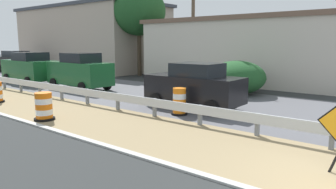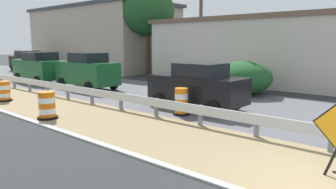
{
  "view_description": "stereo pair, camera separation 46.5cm",
  "coord_description": "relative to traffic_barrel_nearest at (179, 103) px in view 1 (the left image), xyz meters",
  "views": [
    {
      "loc": [
        -6.76,
        -0.97,
        2.8
      ],
      "look_at": [
        1.5,
        5.61,
        1.08
      ],
      "focal_mm": 34.04,
      "sensor_mm": 36.0,
      "label": 1
    },
    {
      "loc": [
        -6.47,
        -1.33,
        2.8
      ],
      "look_at": [
        1.5,
        5.61,
        1.08
      ],
      "focal_mm": 34.04,
      "sensor_mm": 36.0,
      "label": 2
    }
  ],
  "objects": [
    {
      "name": "bush_roadside",
      "position": [
        6.14,
        0.61,
        0.44
      ],
      "size": [
        3.14,
        3.14,
        1.84
      ],
      "primitive_type": "ellipsoid",
      "color": "#1E4C23",
      "rests_on": "ground"
    },
    {
      "name": "roadside_shop_far",
      "position": [
        11.96,
        20.53,
        2.79
      ],
      "size": [
        8.23,
        16.6,
        6.51
      ],
      "color": "#AD9E8E",
      "rests_on": "ground"
    },
    {
      "name": "traffic_barrel_close",
      "position": [
        -3.79,
        3.36,
        -0.02
      ],
      "size": [
        0.75,
        0.75,
        1.02
      ],
      "color": "orange",
      "rests_on": "ground"
    },
    {
      "name": "tree_roadside",
      "position": [
        10.18,
        11.84,
        4.95
      ],
      "size": [
        4.55,
        4.55,
        7.5
      ],
      "color": "#4C3D2D",
      "rests_on": "ground"
    },
    {
      "name": "roadside_shop_near",
      "position": [
        11.88,
        2.93,
        1.81
      ],
      "size": [
        6.66,
        14.57,
        4.55
      ],
      "color": "beige",
      "rests_on": "ground"
    },
    {
      "name": "car_trailing_far_lane",
      "position": [
        1.49,
        14.12,
        0.61
      ],
      "size": [
        2.22,
        4.86,
        2.17
      ],
      "rotation": [
        0.0,
        0.0,
        1.54
      ],
      "color": "#195128",
      "rests_on": "ground"
    },
    {
      "name": "car_trailing_near_lane",
      "position": [
        5.09,
        23.25,
        0.55
      ],
      "size": [
        2.19,
        4.73,
        2.06
      ],
      "rotation": [
        0.0,
        0.0,
        -1.54
      ],
      "color": "black",
      "rests_on": "ground"
    },
    {
      "name": "car_lead_near_lane",
      "position": [
        1.85,
        8.91,
        0.62
      ],
      "size": [
        2.07,
        4.6,
        2.21
      ],
      "rotation": [
        0.0,
        0.0,
        1.54
      ],
      "color": "#195128",
      "rests_on": "ground"
    },
    {
      "name": "traffic_barrel_nearest",
      "position": [
        0.0,
        0.0,
        0.0
      ],
      "size": [
        0.64,
        0.64,
        1.06
      ],
      "color": "orange",
      "rests_on": "ground"
    },
    {
      "name": "utility_pole_near",
      "position": [
        8.91,
        5.45,
        4.13
      ],
      "size": [
        0.24,
        1.8,
        8.9
      ],
      "color": "brown",
      "rests_on": "ground"
    },
    {
      "name": "car_lead_far_lane",
      "position": [
        1.38,
        0.23,
        0.5
      ],
      "size": [
        1.96,
        4.23,
        1.97
      ],
      "rotation": [
        0.0,
        0.0,
        1.58
      ],
      "color": "black",
      "rests_on": "ground"
    }
  ]
}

